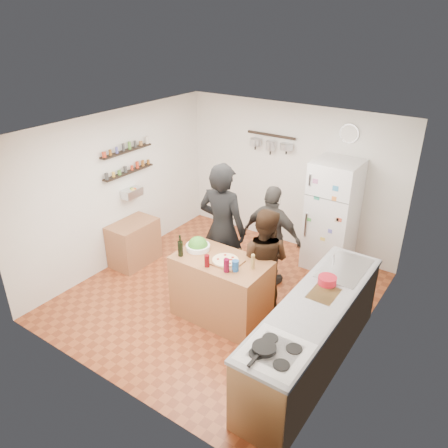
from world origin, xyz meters
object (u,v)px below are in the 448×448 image
Objects in this scene: person_center at (263,261)px; counter_run at (313,335)px; wine_bottle at (180,249)px; red_bowl at (327,280)px; person_left at (222,230)px; salt_canister at (235,266)px; salad_bowl at (198,247)px; side_table at (134,243)px; pepper_mill at (253,263)px; prep_island at (221,289)px; person_back at (272,237)px; skillet at (264,348)px; wall_clock at (349,133)px; fridge at (332,215)px.

counter_run is at bearing 137.66° from person_center.
wine_bottle reaches higher than red_bowl.
salt_canister is at bearing 129.35° from person_left.
side_table is (-1.61, 0.32, -0.58)m from salad_bowl.
pepper_mill is at bearing 15.87° from wine_bottle.
person_back is (0.14, 1.11, 0.34)m from prep_island.
side_table is (-3.34, 1.53, -0.58)m from skillet.
salt_canister is at bearing 7.13° from wine_bottle.
skillet is at bearing 129.11° from person_left.
red_bowl is at bearing 19.03° from salt_canister.
salad_bowl is at bearing -114.07° from wall_clock.
salt_canister reaches higher than prep_island.
pepper_mill is at bearing -167.87° from red_bowl.
fridge is (1.03, 1.58, -0.10)m from person_left.
fridge is 6.00× the size of wall_clock.
pepper_mill is at bearing 0.00° from salad_bowl.
person_center is at bearing 120.05° from skillet.
person_center is at bearing 102.07° from pepper_mill.
wine_bottle reaches higher than salad_bowl.
person_left is (-0.37, 0.56, 0.55)m from prep_island.
person_back reaches higher than counter_run.
pepper_mill is 2.58m from side_table.
wall_clock is (0.36, 2.59, 1.17)m from salt_canister.
red_bowl is (1.22, -0.87, 0.17)m from person_back.
pepper_mill is at bearing -7.46° from side_table.
prep_island is 0.68m from person_center.
person_center is 0.58× the size of counter_run.
skillet is (0.86, -1.21, -0.05)m from pepper_mill.
salad_bowl is 0.18× the size of fridge.
pepper_mill is at bearing 125.45° from skillet.
wine_bottle is at bearing -156.25° from prep_island.
person_left reaches higher than wine_bottle.
wall_clock reaches higher than red_bowl.
fridge is (0.36, 2.26, -0.08)m from salt_canister.
person_center is 1.92× the size of side_table.
wall_clock reaches higher than prep_island.
person_left is (0.13, 0.78, -0.01)m from wine_bottle.
person_center reaches higher than prep_island.
person_center is 0.66m from person_back.
pepper_mill is at bearing 142.97° from person_left.
skillet is (1.01, -1.04, -0.04)m from salt_canister.
skillet is (1.17, -2.27, 0.14)m from person_back.
person_center is at bearing 29.68° from salad_bowl.
person_back is at bearing 97.42° from salt_canister.
wall_clock reaches higher than person_back.
prep_island is at bearing 118.16° from person_left.
counter_run is 1.46× the size of fridge.
red_bowl is (1.73, -0.31, -0.04)m from person_left.
salt_canister is 2.29m from fridge.
fridge is at bearing 101.16° from skillet.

